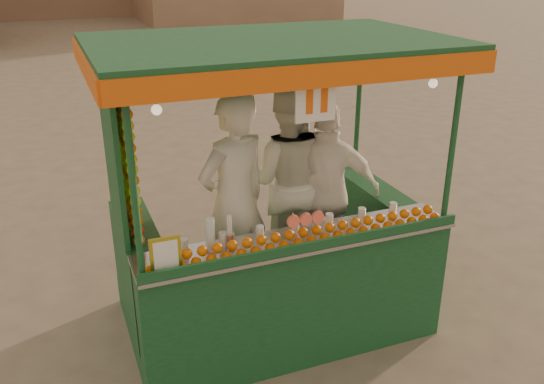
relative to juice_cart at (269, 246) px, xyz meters
name	(u,v)px	position (x,y,z in m)	size (l,w,h in m)	color
ground	(318,306)	(0.55, 0.11, -0.83)	(90.00, 90.00, 0.00)	brown
juice_cart	(269,246)	(0.00, 0.00, 0.00)	(2.82, 1.83, 2.56)	#103E20
vendor_left	(234,203)	(-0.28, 0.08, 0.42)	(0.81, 0.67, 1.89)	silver
vendor_middle	(287,180)	(0.36, 0.44, 0.40)	(1.11, 1.01, 1.85)	silver
vendor_right	(326,193)	(0.65, 0.21, 0.31)	(1.07, 0.69, 1.68)	white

